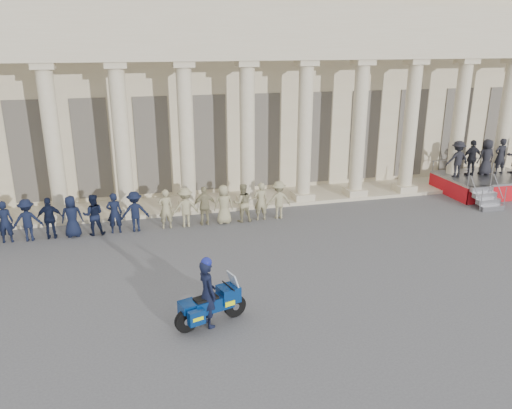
% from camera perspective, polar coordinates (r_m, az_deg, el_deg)
% --- Properties ---
extents(ground, '(90.00, 90.00, 0.00)m').
position_cam_1_polar(ground, '(14.88, 1.50, -10.11)').
color(ground, '#4B4B4E').
rests_on(ground, ground).
extents(building, '(40.00, 12.50, 9.00)m').
position_cam_1_polar(building, '(27.68, -7.10, 12.84)').
color(building, '#C5B693').
rests_on(building, ground).
extents(officer_rank, '(16.72, 0.60, 1.59)m').
position_cam_1_polar(officer_rank, '(19.88, -19.67, -1.24)').
color(officer_rank, black).
rests_on(officer_rank, ground).
extents(reviewing_stand, '(4.27, 4.05, 2.59)m').
position_cam_1_polar(reviewing_stand, '(26.38, 24.67, 4.17)').
color(reviewing_stand, gray).
rests_on(reviewing_stand, ground).
extents(motorcycle, '(1.98, 1.09, 1.30)m').
position_cam_1_polar(motorcycle, '(13.22, -5.09, -11.29)').
color(motorcycle, black).
rests_on(motorcycle, ground).
extents(rider, '(0.62, 0.77, 1.92)m').
position_cam_1_polar(rider, '(12.99, -5.58, -9.94)').
color(rider, black).
rests_on(rider, ground).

